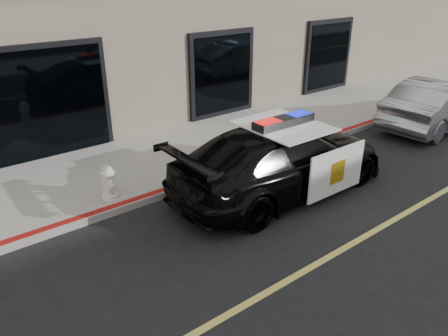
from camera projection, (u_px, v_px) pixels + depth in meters
ground at (270, 291)px, 6.55m from camera, size 120.00×120.00×0.00m
sidewalk_n at (116, 171)px, 10.27m from camera, size 60.00×3.50×0.15m
police_car at (282, 159)px, 9.19m from camera, size 2.39×5.16×1.67m
silver_sedan at (438, 104)px, 13.03m from camera, size 2.13×4.64×1.46m
fire_hydrant at (109, 182)px, 8.78m from camera, size 0.33×0.45×0.72m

